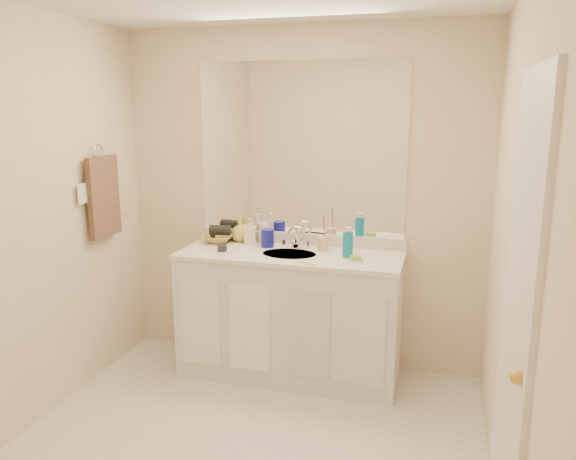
{
  "coord_description": "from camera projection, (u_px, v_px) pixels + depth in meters",
  "views": [
    {
      "loc": [
        0.99,
        -2.52,
        1.85
      ],
      "look_at": [
        0.0,
        0.97,
        1.05
      ],
      "focal_mm": 35.0,
      "sensor_mm": 36.0,
      "label": 1
    }
  ],
  "objects": [
    {
      "name": "floor",
      "position": [
        239.0,
        457.0,
        3.03
      ],
      "size": [
        2.6,
        2.6,
        0.0
      ],
      "primitive_type": "cube",
      "color": "silver",
      "rests_on": "ground"
    },
    {
      "name": "wall_back",
      "position": [
        300.0,
        200.0,
        3.99
      ],
      "size": [
        2.6,
        0.02,
        2.4
      ],
      "primitive_type": "cube",
      "color": "beige",
      "rests_on": "floor"
    },
    {
      "name": "wall_front",
      "position": [
        65.0,
        348.0,
        1.55
      ],
      "size": [
        2.6,
        0.02,
        2.4
      ],
      "primitive_type": "cube",
      "color": "beige",
      "rests_on": "floor"
    },
    {
      "name": "wall_left",
      "position": [
        16.0,
        226.0,
        3.12
      ],
      "size": [
        0.02,
        2.6,
        2.4
      ],
      "primitive_type": "cube",
      "color": "beige",
      "rests_on": "floor"
    },
    {
      "name": "wall_right",
      "position": [
        516.0,
        260.0,
        2.43
      ],
      "size": [
        0.02,
        2.6,
        2.4
      ],
      "primitive_type": "cube",
      "color": "beige",
      "rests_on": "floor"
    },
    {
      "name": "vanity_cabinet",
      "position": [
        290.0,
        316.0,
        3.9
      ],
      "size": [
        1.5,
        0.55,
        0.85
      ],
      "primitive_type": "cube",
      "color": "silver",
      "rests_on": "floor"
    },
    {
      "name": "countertop",
      "position": [
        290.0,
        255.0,
        3.81
      ],
      "size": [
        1.52,
        0.57,
        0.03
      ],
      "primitive_type": "cube",
      "color": "white",
      "rests_on": "vanity_cabinet"
    },
    {
      "name": "backsplash",
      "position": [
        300.0,
        239.0,
        4.04
      ],
      "size": [
        1.52,
        0.03,
        0.08
      ],
      "primitive_type": "cube",
      "color": "silver",
      "rests_on": "countertop"
    },
    {
      "name": "sink_basin",
      "position": [
        289.0,
        255.0,
        3.79
      ],
      "size": [
        0.37,
        0.37,
        0.02
      ],
      "primitive_type": "cylinder",
      "color": "#B6B09F",
      "rests_on": "countertop"
    },
    {
      "name": "faucet",
      "position": [
        296.0,
        240.0,
        3.94
      ],
      "size": [
        0.02,
        0.02,
        0.11
      ],
      "primitive_type": "cylinder",
      "color": "silver",
      "rests_on": "countertop"
    },
    {
      "name": "mirror",
      "position": [
        300.0,
        149.0,
        3.91
      ],
      "size": [
        1.48,
        0.01,
        1.2
      ],
      "primitive_type": "cube",
      "color": "white",
      "rests_on": "wall_back"
    },
    {
      "name": "blue_mug",
      "position": [
        268.0,
        238.0,
        3.96
      ],
      "size": [
        0.12,
        0.12,
        0.13
      ],
      "primitive_type": "cylinder",
      "rotation": [
        0.0,
        0.0,
        -0.42
      ],
      "color": "#161B99",
      "rests_on": "countertop"
    },
    {
      "name": "tan_cup",
      "position": [
        323.0,
        244.0,
        3.85
      ],
      "size": [
        0.09,
        0.09,
        0.1
      ],
      "primitive_type": "cylinder",
      "rotation": [
        0.0,
        0.0,
        0.23
      ],
      "color": "beige",
      "rests_on": "countertop"
    },
    {
      "name": "toothbrush",
      "position": [
        324.0,
        229.0,
        3.83
      ],
      "size": [
        0.02,
        0.04,
        0.2
      ],
      "primitive_type": "cylinder",
      "rotation": [
        0.14,
        0.0,
        -0.41
      ],
      "color": "#F44068",
      "rests_on": "tan_cup"
    },
    {
      "name": "mouthwash_bottle",
      "position": [
        348.0,
        245.0,
        3.69
      ],
      "size": [
        0.09,
        0.09,
        0.16
      ],
      "primitive_type": "cylinder",
      "rotation": [
        0.0,
        0.0,
        -0.37
      ],
      "color": "#0E7DAC",
      "rests_on": "countertop"
    },
    {
      "name": "soap_dish",
      "position": [
        356.0,
        261.0,
        3.6
      ],
      "size": [
        0.11,
        0.09,
        0.01
      ],
      "primitive_type": "cube",
      "rotation": [
        0.0,
        0.0,
        -0.19
      ],
      "color": "silver",
      "rests_on": "countertop"
    },
    {
      "name": "green_soap",
      "position": [
        356.0,
        258.0,
        3.59
      ],
      "size": [
        0.08,
        0.07,
        0.02
      ],
      "primitive_type": "cube",
      "rotation": [
        0.0,
        0.0,
        0.31
      ],
      "color": "#87C830",
      "rests_on": "soap_dish"
    },
    {
      "name": "orange_comb",
      "position": [
        306.0,
        263.0,
        3.54
      ],
      "size": [
        0.12,
        0.07,
        0.01
      ],
      "primitive_type": "cube",
      "rotation": [
        0.0,
        0.0,
        -0.39
      ],
      "color": "orange",
      "rests_on": "countertop"
    },
    {
      "name": "dark_jar",
      "position": [
        222.0,
        248.0,
        3.85
      ],
      "size": [
        0.08,
        0.08,
        0.05
      ],
      "primitive_type": "cylinder",
      "rotation": [
        0.0,
        0.0,
        -0.2
      ],
      "color": "#222227",
      "rests_on": "countertop"
    },
    {
      "name": "soap_bottle_white",
      "position": [
        265.0,
        230.0,
        4.05
      ],
      "size": [
        0.1,
        0.1,
        0.2
      ],
      "primitive_type": "imported",
      "rotation": [
        0.0,
        0.0,
        0.36
      ],
      "color": "silver",
      "rests_on": "countertop"
    },
    {
      "name": "soap_bottle_cream",
      "position": [
        250.0,
        231.0,
        4.05
      ],
      "size": [
        0.1,
        0.11,
        0.19
      ],
      "primitive_type": "imported",
      "rotation": [
        0.0,
        0.0,
        0.29
      ],
      "color": "#FFE9CF",
      "rests_on": "countertop"
    },
    {
      "name": "soap_bottle_yellow",
      "position": [
        241.0,
        230.0,
        4.12
      ],
      "size": [
        0.14,
        0.14,
        0.17
      ],
      "primitive_type": "imported",
      "rotation": [
        0.0,
        0.0,
        -0.02
      ],
      "color": "#CFC450",
      "rests_on": "countertop"
    },
    {
      "name": "wicker_basket",
      "position": [
        218.0,
        238.0,
        4.1
      ],
      "size": [
        0.25,
        0.25,
        0.06
      ],
      "primitive_type": "imported",
      "rotation": [
        0.0,
        0.0,
        0.11
      ],
      "color": "#B09247",
      "rests_on": "countertop"
    },
    {
      "name": "hair_dryer",
      "position": [
        220.0,
        230.0,
        4.09
      ],
      "size": [
        0.16,
        0.09,
        0.07
      ],
      "primitive_type": "cylinder",
      "rotation": [
        0.0,
        1.57,
        0.14
      ],
      "color": "black",
      "rests_on": "wicker_basket"
    },
    {
      "name": "towel_ring",
      "position": [
        98.0,
        152.0,
        3.76
      ],
      "size": [
        0.01,
        0.11,
        0.11
      ],
      "primitive_type": "torus",
      "rotation": [
        0.0,
        1.57,
        0.0
      ],
      "color": "silver",
      "rests_on": "wall_left"
    },
    {
      "name": "hand_towel",
      "position": [
        104.0,
        197.0,
        3.82
      ],
      "size": [
        0.04,
        0.32,
        0.55
      ],
      "primitive_type": "cube",
      "color": "#422D23",
      "rests_on": "towel_ring"
    },
    {
      "name": "switch_plate",
      "position": [
        82.0,
        194.0,
        3.63
      ],
      "size": [
        0.01,
        0.08,
        0.13
      ],
      "primitive_type": "cube",
      "color": "white",
      "rests_on": "wall_left"
    },
    {
      "name": "door",
      "position": [
        516.0,
        329.0,
        2.19
      ],
      "size": [
        0.02,
        0.82,
        2.0
      ],
      "primitive_type": "cube",
      "color": "white",
      "rests_on": "floor"
    }
  ]
}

